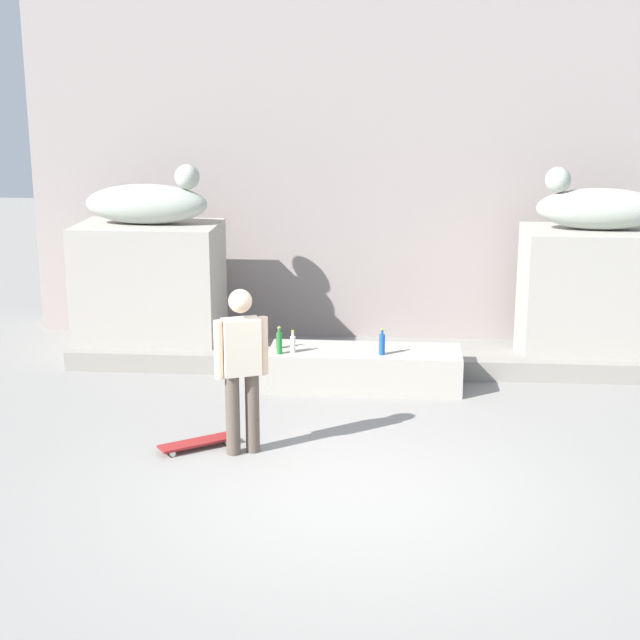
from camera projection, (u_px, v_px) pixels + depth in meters
name	position (u px, v px, depth m)	size (l,w,h in m)	color
ground_plane	(352.00, 498.00, 8.68)	(40.00, 40.00, 0.00)	gray
facade_wall	(374.00, 99.00, 13.35)	(9.59, 0.60, 6.61)	gray
pedestal_left	(150.00, 290.00, 12.86)	(1.85, 1.19, 1.76)	#A39E93
pedestal_right	(595.00, 298.00, 12.41)	(1.85, 1.19, 1.76)	#A39E93
statue_reclining_left	(149.00, 202.00, 12.56)	(1.61, 0.58, 0.78)	#A8B1A3
statue_reclining_right	(598.00, 207.00, 12.13)	(1.62, 0.61, 0.78)	#A8B1A3
ledge_block	(365.00, 368.00, 11.67)	(2.29, 0.78, 0.46)	#A39E93
skater	(242.00, 364.00, 9.48)	(0.50, 0.33, 1.67)	brown
skateboard	(198.00, 442.00, 9.79)	(0.77, 0.62, 0.08)	maroon
bottle_blue	(382.00, 344.00, 11.38)	(0.07, 0.07, 0.31)	#194C99
bottle_brown	(279.00, 340.00, 11.65)	(0.07, 0.07, 0.26)	#593314
bottle_clear	(293.00, 344.00, 11.48)	(0.06, 0.06, 0.27)	silver
bottle_green	(279.00, 342.00, 11.41)	(0.06, 0.06, 0.33)	#1E722D
stair_step	(366.00, 363.00, 12.23)	(7.62, 0.50, 0.24)	gray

